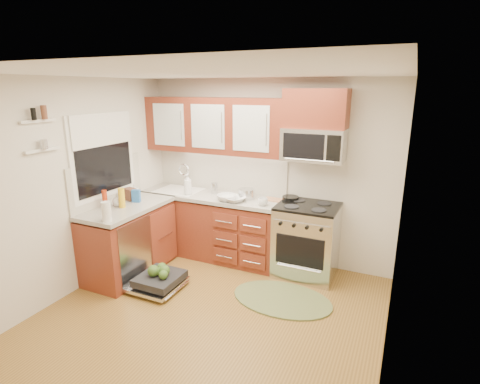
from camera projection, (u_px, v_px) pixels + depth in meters
The scene contains 38 objects.
floor at pixel (207, 319), 3.98m from camera, with size 3.50×3.50×0.00m, color brown.
ceiling at pixel (200, 73), 3.31m from camera, with size 3.50×3.50×0.00m, color white.
wall_back at pixel (267, 172), 5.18m from camera, with size 3.50×0.04×2.50m, color beige.
wall_front at pixel (49, 294), 2.11m from camera, with size 3.50×0.04×2.50m, color beige.
wall_left at pixel (73, 188), 4.35m from camera, with size 0.04×3.50×2.50m, color beige.
wall_right at pixel (397, 236), 2.94m from camera, with size 0.04×3.50×2.50m, color beige.
base_cabinet_back at pixel (212, 227), 5.43m from camera, with size 2.05×0.60×0.85m, color maroon.
base_cabinet_left at pixel (130, 242), 4.91m from camera, with size 0.60×1.25×0.85m, color maroon.
countertop_back at pixel (211, 196), 5.29m from camera, with size 2.07×0.64×0.05m, color #9D9890.
countertop_left at pixel (127, 208), 4.78m from camera, with size 0.64×1.27×0.05m, color #9D9890.
backsplash_back at pixel (220, 170), 5.47m from camera, with size 2.05×0.02×0.57m, color beige.
backsplash_left at pixel (107, 182), 4.81m from camera, with size 0.02×1.25×0.57m, color beige.
upper_cabinets at pixel (214, 125), 5.15m from camera, with size 2.05×0.35×0.75m, color maroon, non-canonical shape.
cabinet_over_mw at pixel (316, 108), 4.51m from camera, with size 0.76×0.35×0.47m, color maroon.
range at pixel (306, 240), 4.83m from camera, with size 0.76×0.64×0.95m, color silver, non-canonical shape.
microwave at pixel (314, 145), 4.61m from camera, with size 0.76×0.38×0.40m, color silver, non-canonical shape.
sink at pixel (179, 199), 5.51m from camera, with size 0.62×0.50×0.26m, color white, non-canonical shape.
dishwasher at pixel (157, 281), 4.56m from camera, with size 0.70×0.60×0.20m, color silver, non-canonical shape.
window at pixel (103, 156), 4.70m from camera, with size 0.03×1.05×1.05m, color white, non-canonical shape.
window_blind at pixel (102, 130), 4.60m from camera, with size 0.02×0.96×0.40m, color white.
shelf_upper at pixel (38, 121), 3.81m from camera, with size 0.04×0.40×0.03m, color white.
shelf_lower at pixel (42, 150), 3.89m from camera, with size 0.04×0.40×0.03m, color white.
rug at pixel (282, 299), 4.34m from camera, with size 1.17×0.76×0.02m, color olive, non-canonical shape.
skillet at pixel (290, 198), 4.95m from camera, with size 0.22×0.22×0.04m, color black.
stock_pot at pixel (246, 194), 5.06m from camera, with size 0.22×0.22×0.13m, color silver.
cutting_board at pixel (273, 200), 5.00m from camera, with size 0.25×0.16×0.02m, color tan.
canister at pixel (214, 188), 5.30m from camera, with size 0.10×0.10×0.16m, color silver.
paper_towel_roll at pixel (106, 212), 4.19m from camera, with size 0.10×0.10×0.23m, color white.
mustard_bottle at pixel (122, 198), 4.67m from camera, with size 0.08×0.08×0.25m, color gold.
red_bottle at pixel (105, 199), 4.65m from camera, with size 0.06×0.06×0.23m, color #B22F0E.
wooden_box at pixel (130, 194), 5.00m from camera, with size 0.16×0.11×0.16m, color brown.
blue_carton at pixel (136, 196), 4.90m from camera, with size 0.10×0.06×0.17m, color #245DAB.
bowl_a at pixel (235, 199), 4.92m from camera, with size 0.28×0.28×0.07m, color #999999.
bowl_b at pixel (227, 198), 4.97m from camera, with size 0.26×0.26×0.08m, color #999999.
cup at pixel (263, 202), 4.76m from camera, with size 0.13×0.13×0.10m, color #999999.
soap_bottle_a at pixel (188, 184), 5.21m from camera, with size 0.12×0.12×0.30m, color #999999.
soap_bottle_b at pixel (135, 191), 5.09m from camera, with size 0.09×0.09×0.20m, color #999999.
soap_bottle_c at pixel (118, 200), 4.73m from camera, with size 0.13×0.13×0.17m, color #999999.
Camera 1 is at (1.76, -3.01, 2.38)m, focal length 28.00 mm.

